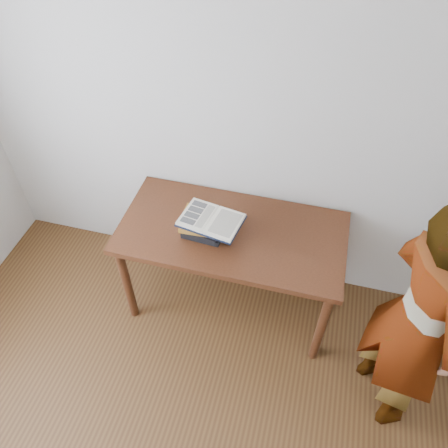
# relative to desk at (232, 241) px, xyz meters

# --- Properties ---
(room_shell) EXTENTS (3.54, 3.54, 2.62)m
(room_shell) POSITION_rel_desk_xyz_m (-0.20, -1.37, 0.96)
(room_shell) COLOR beige
(room_shell) RESTS_ON ground
(desk) EXTENTS (1.42, 0.71, 0.76)m
(desk) POSITION_rel_desk_xyz_m (0.00, 0.00, 0.00)
(desk) COLOR #4D2613
(desk) RESTS_ON ground
(book_stack) EXTENTS (0.26, 0.19, 0.16)m
(book_stack) POSITION_rel_desk_xyz_m (-0.17, -0.07, 0.18)
(book_stack) COLOR black
(book_stack) RESTS_ON desk
(open_book) EXTENTS (0.39, 0.30, 0.03)m
(open_book) POSITION_rel_desk_xyz_m (-0.10, -0.10, 0.27)
(open_book) COLOR black
(open_book) RESTS_ON book_stack
(reader) EXTENTS (0.63, 0.72, 1.66)m
(reader) POSITION_rel_desk_xyz_m (1.07, -0.43, 0.17)
(reader) COLOR tan
(reader) RESTS_ON ground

